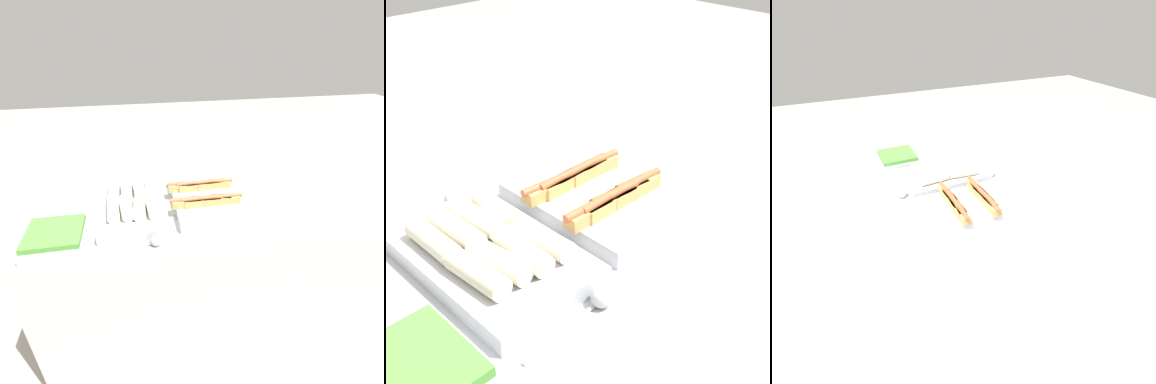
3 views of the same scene
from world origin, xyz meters
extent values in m
plane|color=#ADA393|center=(0.00, 0.00, 0.00)|extent=(12.00, 12.00, 0.00)
cube|color=#B7BABF|center=(0.00, 0.00, 0.43)|extent=(1.87, 0.72, 0.86)
cube|color=#B7BABF|center=(-0.09, 0.00, 0.89)|extent=(0.30, 0.45, 0.05)
cube|color=tan|center=(-0.14, -0.08, 0.93)|extent=(0.14, 0.05, 0.04)
cylinder|color=#C15633|center=(-0.14, -0.08, 0.95)|extent=(0.16, 0.03, 0.02)
cube|color=tan|center=(-0.04, 0.08, 0.93)|extent=(0.14, 0.05, 0.04)
cylinder|color=#C15633|center=(-0.04, 0.08, 0.95)|extent=(0.16, 0.03, 0.02)
cube|color=tan|center=(-0.09, 0.08, 0.93)|extent=(0.14, 0.05, 0.04)
cylinder|color=#C15633|center=(-0.09, 0.08, 0.95)|extent=(0.16, 0.03, 0.02)
cube|color=tan|center=(0.00, 0.08, 0.93)|extent=(0.14, 0.05, 0.04)
cylinder|color=#C15633|center=(0.00, 0.08, 0.95)|extent=(0.16, 0.03, 0.02)
cube|color=tan|center=(0.00, -0.08, 0.93)|extent=(0.14, 0.06, 0.04)
cylinder|color=#C15633|center=(0.00, -0.08, 0.95)|extent=(0.16, 0.03, 0.02)
cube|color=tan|center=(-0.05, -0.08, 0.93)|extent=(0.14, 0.04, 0.04)
cylinder|color=#C15633|center=(-0.05, -0.08, 0.95)|extent=(0.16, 0.02, 0.02)
cube|color=tan|center=(-0.19, 0.08, 0.93)|extent=(0.14, 0.05, 0.04)
cylinder|color=#C15633|center=(-0.19, 0.08, 0.95)|extent=(0.16, 0.03, 0.02)
cube|color=tan|center=(-0.19, -0.08, 0.93)|extent=(0.14, 0.04, 0.04)
cylinder|color=#C15633|center=(-0.19, -0.08, 0.95)|extent=(0.16, 0.02, 0.02)
cube|color=tan|center=(-0.10, -0.08, 0.93)|extent=(0.14, 0.06, 0.04)
cylinder|color=#C15633|center=(-0.10, -0.08, 0.95)|extent=(0.16, 0.04, 0.02)
cube|color=tan|center=(-0.14, 0.08, 0.93)|extent=(0.14, 0.05, 0.04)
cylinder|color=#C15633|center=(-0.14, 0.08, 0.95)|extent=(0.16, 0.03, 0.02)
cube|color=#B7BABF|center=(-0.45, 0.00, 0.89)|extent=(0.31, 0.49, 0.05)
cylinder|color=beige|center=(-0.53, -0.08, 0.94)|extent=(0.07, 0.16, 0.05)
cylinder|color=beige|center=(-0.41, 0.09, 0.94)|extent=(0.07, 0.17, 0.05)
cylinder|color=beige|center=(-0.36, -0.09, 0.94)|extent=(0.07, 0.17, 0.05)
cylinder|color=beige|center=(-0.54, 0.08, 0.94)|extent=(0.05, 0.16, 0.05)
cylinder|color=beige|center=(-0.48, -0.08, 0.94)|extent=(0.07, 0.17, 0.05)
cylinder|color=beige|center=(-0.36, 0.09, 0.94)|extent=(0.07, 0.17, 0.05)
cylinder|color=beige|center=(-0.42, -0.09, 0.94)|extent=(0.06, 0.16, 0.05)
cylinder|color=beige|center=(-0.47, 0.08, 0.94)|extent=(0.06, 0.16, 0.05)
cube|color=#B7BABF|center=(-0.77, -0.20, 0.89)|extent=(0.24, 0.24, 0.05)
cube|color=#4C9338|center=(-0.77, -0.20, 0.92)|extent=(0.22, 0.22, 0.02)
cylinder|color=#B2B5BA|center=(-0.47, -0.28, 0.87)|extent=(0.23, 0.03, 0.01)
sphere|color=#B2B5BA|center=(-0.36, -0.28, 0.89)|extent=(0.05, 0.05, 0.05)
cylinder|color=#B2B5BA|center=(-0.47, 0.28, 0.87)|extent=(0.21, 0.02, 0.01)
sphere|color=#B2B5BA|center=(-0.36, 0.28, 0.89)|extent=(0.05, 0.05, 0.05)
camera|label=1|loc=(-0.39, -1.27, 1.68)|focal=28.00mm
camera|label=2|loc=(-1.00, -0.86, 1.67)|focal=50.00mm
camera|label=3|loc=(1.03, -0.54, 1.76)|focal=28.00mm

